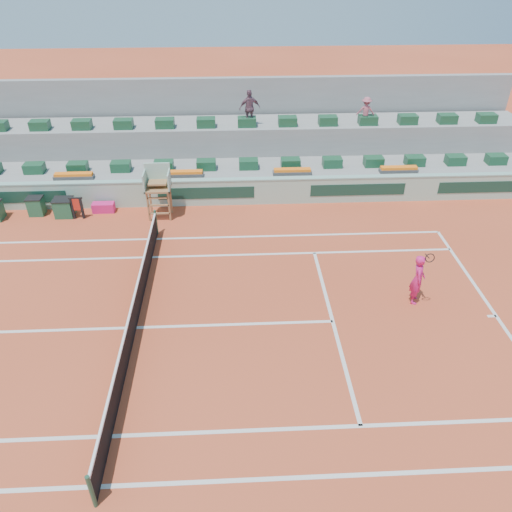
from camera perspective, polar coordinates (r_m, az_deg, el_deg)
The scene contains 18 objects.
ground at distance 16.72m, azimuth -13.53°, elevation -7.98°, with size 90.00×90.00×0.00m, color #AB3C21.
seating_tier_lower at distance 25.39m, azimuth -10.10°, elevation 9.25°, with size 36.00×4.00×1.20m, color gray.
seating_tier_upper at distance 26.59m, azimuth -9.90°, elevation 12.04°, with size 36.00×2.40×2.60m, color gray.
stadium_back_wall at distance 27.79m, azimuth -9.76°, elevation 14.97°, with size 36.00×0.40×4.40m, color gray.
player_bag at distance 23.66m, azimuth -17.03°, elevation 5.33°, with size 0.97×0.43×0.43m, color #D41B6B.
spectator_mid at distance 25.17m, azimuth -0.73°, elevation 16.54°, with size 1.03×0.43×1.75m, color #6A4655.
spectator_right at distance 26.01m, azimuth 12.44°, elevation 15.90°, with size 0.87×0.50×1.35m, color #A65360.
court_lines at distance 16.71m, azimuth -13.53°, elevation -7.96°, with size 23.89×11.09×0.01m.
tennis_net at distance 16.38m, azimuth -13.77°, elevation -6.59°, with size 0.10×11.97×1.10m.
advertising_hoarding at distance 23.40m, azimuth -10.58°, elevation 7.11°, with size 36.00×0.34×1.26m.
umpire_chair at distance 22.12m, azimuth -11.16°, elevation 8.06°, with size 1.10×0.90×2.40m.
seat_row_lower at distance 24.25m, azimuth -10.50°, elevation 10.14°, with size 32.90×0.60×0.44m.
seat_row_upper at distance 25.52m, azimuth -10.37°, elevation 14.72°, with size 32.90×0.60×0.44m.
flower_planters at distance 23.81m, azimuth -14.30°, elevation 8.98°, with size 26.80×0.36×0.28m.
drink_cooler_a at distance 23.77m, azimuth -21.09°, elevation 5.20°, with size 0.83×0.72×0.84m.
drink_cooler_b at distance 24.38m, azimuth -23.84°, elevation 5.25°, with size 0.68×0.59×0.84m.
towel_rack at distance 23.26m, azimuth -19.79°, elevation 5.37°, with size 0.59×0.10×1.03m.
tennis_player at distance 17.64m, azimuth 18.01°, elevation -2.52°, with size 0.61×0.94×2.28m.
Camera 1 is at (3.28, -12.31, 10.82)m, focal length 35.00 mm.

